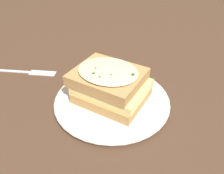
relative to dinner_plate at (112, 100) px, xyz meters
name	(u,v)px	position (x,y,z in m)	size (l,w,h in m)	color
ground_plane	(114,99)	(0.01, 0.01, -0.01)	(2.40, 2.40, 0.00)	#473021
dinner_plate	(112,100)	(0.00, 0.00, 0.00)	(0.25, 0.25, 0.01)	silver
sandwich	(111,85)	(0.00, 0.00, 0.04)	(0.17, 0.18, 0.07)	#B2844C
fork	(30,72)	(-0.12, 0.22, -0.01)	(0.15, 0.13, 0.00)	silver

